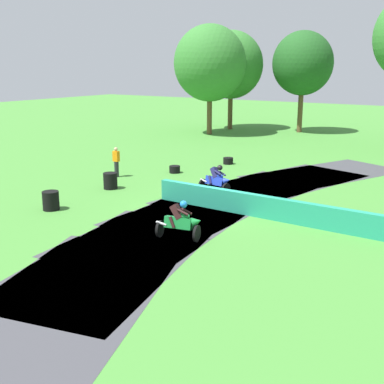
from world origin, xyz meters
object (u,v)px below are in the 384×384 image
tire_stack_near (228,161)px  track_marshal (116,162)px  tire_stack_mid_b (110,181)px  tire_stack_mid_a (175,169)px  motorcycle_lead_blue (217,180)px  motorcycle_chase_green (181,221)px  tire_stack_far (51,201)px

tire_stack_near → track_marshal: (-3.33, -6.48, 0.62)m
tire_stack_near → tire_stack_mid_b: 8.86m
tire_stack_mid_a → tire_stack_mid_b: tire_stack_mid_b is taller
motorcycle_lead_blue → tire_stack_mid_b: motorcycle_lead_blue is taller
motorcycle_chase_green → tire_stack_mid_b: motorcycle_chase_green is taller
tire_stack_near → tire_stack_mid_b: bearing=-101.7°
motorcycle_lead_blue → tire_stack_mid_b: bearing=-156.1°
tire_stack_mid_a → tire_stack_far: (-0.11, -8.91, 0.20)m
tire_stack_far → track_marshal: bearing=107.0°
motorcycle_lead_blue → track_marshal: (-6.35, 0.06, 0.17)m
motorcycle_lead_blue → tire_stack_mid_b: 5.27m
tire_stack_mid_a → tire_stack_mid_b: 4.81m
tire_stack_mid_b → motorcycle_chase_green: bearing=-30.4°
motorcycle_lead_blue → tire_stack_mid_a: (-4.30, 2.65, -0.45)m
motorcycle_chase_green → tire_stack_near: size_ratio=2.75×
motorcycle_chase_green → tire_stack_mid_b: bearing=149.6°
track_marshal → tire_stack_far: bearing=-73.0°
track_marshal → tire_stack_near: bearing=62.8°
motorcycle_lead_blue → motorcycle_chase_green: motorcycle_chase_green is taller
motorcycle_chase_green → tire_stack_near: motorcycle_chase_green is taller
tire_stack_far → track_marshal: track_marshal is taller
tire_stack_near → track_marshal: track_marshal is taller
motorcycle_lead_blue → motorcycle_chase_green: size_ratio=1.02×
tire_stack_near → track_marshal: size_ratio=0.37×
motorcycle_lead_blue → tire_stack_mid_a: motorcycle_lead_blue is taller
tire_stack_mid_b → track_marshal: 2.71m
tire_stack_mid_a → track_marshal: 3.35m
tire_stack_near → tire_stack_mid_b: tire_stack_mid_b is taller
motorcycle_lead_blue → tire_stack_near: bearing=114.8°
motorcycle_lead_blue → tire_stack_far: (-4.42, -6.26, -0.25)m
motorcycle_lead_blue → track_marshal: size_ratio=1.05×
motorcycle_lead_blue → tire_stack_far: 7.66m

